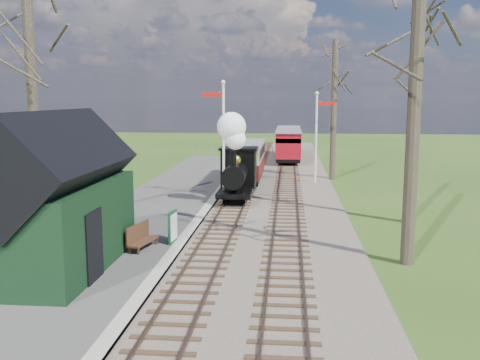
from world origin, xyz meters
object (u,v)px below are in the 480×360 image
object	(u,v)px
red_carriage_b	(288,140)
sign_board	(173,227)
station_shed	(56,201)
semaphore_far	(317,130)
locomotive	(236,163)
bench	(140,237)
red_carriage_a	(288,146)
coach	(246,160)
person	(104,237)
semaphore_near	(222,132)

from	to	relation	value
red_carriage_b	sign_board	distance (m)	30.79
station_shed	semaphore_far	bearing A→B (deg)	64.28
semaphore_far	red_carriage_b	world-z (taller)	semaphore_far
locomotive	red_carriage_b	world-z (taller)	locomotive
semaphore_far	bench	distance (m)	17.34
sign_board	bench	world-z (taller)	sign_board
station_shed	red_carriage_a	size ratio (longest dim) A/B	1.23
coach	bench	xyz separation A→B (m)	(-2.40, -15.50, -0.90)
locomotive	red_carriage_b	xyz separation A→B (m)	(2.61, 21.95, -0.56)
red_carriage_a	sign_board	distance (m)	25.35
coach	person	world-z (taller)	coach
locomotive	person	bearing A→B (deg)	-106.88
station_shed	semaphore_near	bearing A→B (deg)	73.62
sign_board	bench	xyz separation A→B (m)	(-0.95, -0.87, -0.17)
locomotive	bench	size ratio (longest dim) A/B	2.83
semaphore_near	coach	distance (m)	6.19
red_carriage_b	red_carriage_a	bearing A→B (deg)	-90.00
red_carriage_a	bench	bearing A→B (deg)	-100.94
red_carriage_b	person	size ratio (longest dim) A/B	3.75
semaphore_near	semaphore_far	xyz separation A→B (m)	(5.14, 6.00, -0.27)
red_carriage_b	locomotive	bearing A→B (deg)	-96.79
red_carriage_a	bench	size ratio (longest dim) A/B	3.24
semaphore_near	sign_board	distance (m)	9.33
sign_board	bench	bearing A→B (deg)	-137.71
semaphore_far	person	xyz separation A→B (m)	(-7.61, -16.92, -2.47)
station_shed	bench	size ratio (longest dim) A/B	3.99
semaphore_near	sign_board	bearing A→B (deg)	-94.39
person	red_carriage_a	bearing A→B (deg)	-16.12
sign_board	coach	bearing A→B (deg)	84.34
red_carriage_b	sign_board	bearing A→B (deg)	-97.56
semaphore_near	person	world-z (taller)	semaphore_near
coach	bench	world-z (taller)	coach
red_carriage_a	semaphore_near	bearing A→B (deg)	-101.78
semaphore_far	coach	world-z (taller)	semaphore_far
person	red_carriage_b	bearing A→B (deg)	-14.11
bench	person	size ratio (longest dim) A/B	1.16
station_shed	red_carriage_b	size ratio (longest dim) A/B	1.23
semaphore_near	locomotive	bearing A→B (deg)	-21.33
coach	sign_board	xyz separation A→B (m)	(-1.45, -14.63, -0.73)
station_shed	red_carriage_a	bearing A→B (deg)	76.23
locomotive	red_carriage_a	bearing A→B (deg)	80.98
semaphore_far	bench	bearing A→B (deg)	-113.31
station_shed	coach	xyz separation A→B (m)	(4.30, 17.77, -0.76)
coach	person	size ratio (longest dim) A/B	5.23
semaphore_far	coach	xyz separation A→B (m)	(-4.37, -0.23, -1.84)
semaphore_far	locomotive	size ratio (longest dim) A/B	1.28
coach	bench	bearing A→B (deg)	-98.81
coach	sign_board	distance (m)	14.72
locomotive	red_carriage_b	bearing A→B (deg)	83.21
locomotive	person	size ratio (longest dim) A/B	3.27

